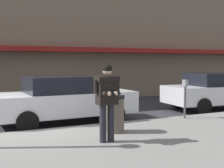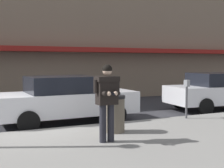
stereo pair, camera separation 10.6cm
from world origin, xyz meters
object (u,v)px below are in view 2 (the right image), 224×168
parked_sedan_far (220,91)px  parking_meter (187,93)px  man_texting_on_phone (107,95)px  parked_sedan_mid (65,99)px  trash_bin (115,114)px

parked_sedan_far → parking_meter: parked_sedan_far is taller
parked_sedan_far → parking_meter: size_ratio=3.64×
parked_sedan_far → parking_meter: (-2.98, -1.60, 0.18)m
parked_sedan_far → man_texting_on_phone: (-6.57, -3.26, 0.46)m
parked_sedan_mid → parking_meter: bearing=-22.6°
parking_meter → parked_sedan_far: bearing=28.3°
parked_sedan_far → man_texting_on_phone: bearing=-153.6°
parked_sedan_mid → man_texting_on_phone: size_ratio=2.52×
man_texting_on_phone → parking_meter: 3.97m
parking_meter → trash_bin: bearing=-164.8°
parked_sedan_far → trash_bin: parked_sedan_far is taller
parked_sedan_mid → trash_bin: (0.68, -2.34, -0.16)m
parking_meter → man_texting_on_phone: bearing=-155.2°
parked_sedan_far → man_texting_on_phone: size_ratio=2.56×
man_texting_on_phone → trash_bin: man_texting_on_phone is taller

